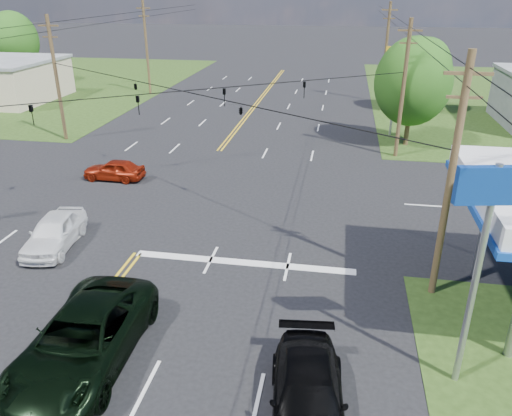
% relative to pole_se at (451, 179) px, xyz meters
% --- Properties ---
extents(ground, '(280.00, 280.00, 0.00)m').
position_rel_pole_se_xyz_m(ground, '(-13.00, 9.00, -4.92)').
color(ground, black).
rests_on(ground, ground).
extents(grass_nw, '(46.00, 48.00, 0.03)m').
position_rel_pole_se_xyz_m(grass_nw, '(-48.00, 41.00, -4.92)').
color(grass_nw, '#233912').
rests_on(grass_nw, ground).
extents(stop_bar, '(10.00, 0.50, 0.02)m').
position_rel_pole_se_xyz_m(stop_bar, '(-8.00, 1.00, -4.92)').
color(stop_bar, silver).
rests_on(stop_bar, ground).
extents(pole_se, '(1.60, 0.28, 9.50)m').
position_rel_pole_se_xyz_m(pole_se, '(0.00, 0.00, 0.00)').
color(pole_se, '#48371E').
rests_on(pole_se, ground).
extents(pole_nw, '(1.60, 0.28, 9.50)m').
position_rel_pole_se_xyz_m(pole_nw, '(-26.00, 18.00, 0.00)').
color(pole_nw, '#48371E').
rests_on(pole_nw, ground).
extents(pole_ne, '(1.60, 0.28, 9.50)m').
position_rel_pole_se_xyz_m(pole_ne, '(0.00, 18.00, 0.00)').
color(pole_ne, '#48371E').
rests_on(pole_ne, ground).
extents(pole_left_far, '(1.60, 0.28, 10.00)m').
position_rel_pole_se_xyz_m(pole_left_far, '(-26.00, 37.00, 0.25)').
color(pole_left_far, '#48371E').
rests_on(pole_left_far, ground).
extents(pole_right_far, '(1.60, 0.28, 10.00)m').
position_rel_pole_se_xyz_m(pole_right_far, '(0.00, 37.00, 0.25)').
color(pole_right_far, '#48371E').
rests_on(pole_right_far, ground).
extents(span_wire_signals, '(26.00, 18.00, 1.13)m').
position_rel_pole_se_xyz_m(span_wire_signals, '(-13.00, 9.00, 1.08)').
color(span_wire_signals, black).
rests_on(span_wire_signals, ground).
extents(power_lines, '(26.04, 100.00, 0.64)m').
position_rel_pole_se_xyz_m(power_lines, '(-13.00, 7.00, 3.68)').
color(power_lines, black).
rests_on(power_lines, ground).
extents(tree_right_a, '(5.70, 5.70, 8.18)m').
position_rel_pole_se_xyz_m(tree_right_a, '(1.00, 21.00, -0.05)').
color(tree_right_a, '#48371E').
rests_on(tree_right_a, ground).
extents(tree_right_b, '(4.94, 4.94, 7.09)m').
position_rel_pole_se_xyz_m(tree_right_b, '(3.50, 33.00, -0.70)').
color(tree_right_b, '#48371E').
rests_on(tree_right_b, ground).
extents(tree_far_l, '(6.08, 6.08, 8.72)m').
position_rel_pole_se_xyz_m(tree_far_l, '(-45.00, 41.00, 0.28)').
color(tree_far_l, '#48371E').
rests_on(tree_far_l, ground).
extents(pickup_dkgreen, '(3.18, 6.71, 1.85)m').
position_rel_pole_se_xyz_m(pickup_dkgreen, '(-11.85, -6.17, -3.99)').
color(pickup_dkgreen, black).
rests_on(pickup_dkgreen, ground).
extents(suv_black, '(2.66, 5.44, 1.52)m').
position_rel_pole_se_xyz_m(suv_black, '(-4.50, -7.32, -4.15)').
color(suv_black, black).
rests_on(suv_black, ground).
extents(pickup_white, '(2.43, 4.78, 1.56)m').
position_rel_pole_se_xyz_m(pickup_white, '(-17.08, 1.00, -4.14)').
color(pickup_white, white).
rests_on(pickup_white, ground).
extents(sedan_red, '(3.88, 1.60, 1.32)m').
position_rel_pole_se_xyz_m(sedan_red, '(-18.17, 10.00, -4.26)').
color(sedan_red, maroon).
rests_on(sedan_red, ground).
extents(polesign_se, '(2.12, 0.65, 7.20)m').
position_rel_pole_se_xyz_m(polesign_se, '(0.00, -5.00, 0.66)').
color(polesign_se, '#A5A5AA').
rests_on(polesign_se, ground).
extents(polesign_ne, '(1.98, 0.71, 7.18)m').
position_rel_pole_se_xyz_m(polesign_ne, '(0.01, 23.69, 0.55)').
color(polesign_ne, '#A5A5AA').
rests_on(polesign_ne, ground).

